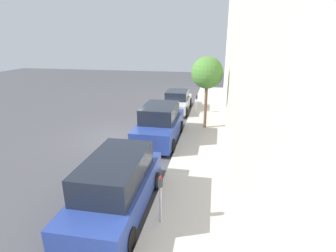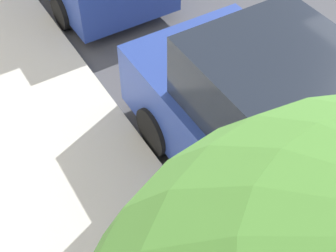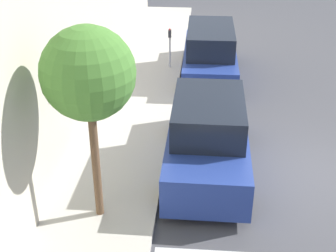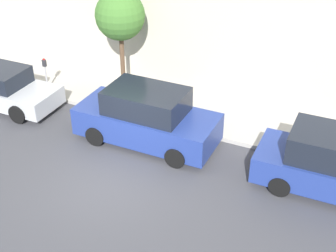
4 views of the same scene
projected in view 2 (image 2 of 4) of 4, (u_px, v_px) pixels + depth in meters
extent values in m
cylinder|color=black|center=(63.00, 11.00, 8.26)|extent=(0.22, 0.64, 0.64)
cube|color=navy|center=(287.00, 160.00, 5.51)|extent=(1.97, 4.80, 0.96)
cube|color=black|center=(302.00, 107.00, 4.86)|extent=(1.73, 2.60, 0.80)
cylinder|color=black|center=(264.00, 82.00, 6.96)|extent=(0.22, 0.69, 0.69)
cylinder|color=black|center=(156.00, 130.00, 6.31)|extent=(0.22, 0.69, 0.69)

